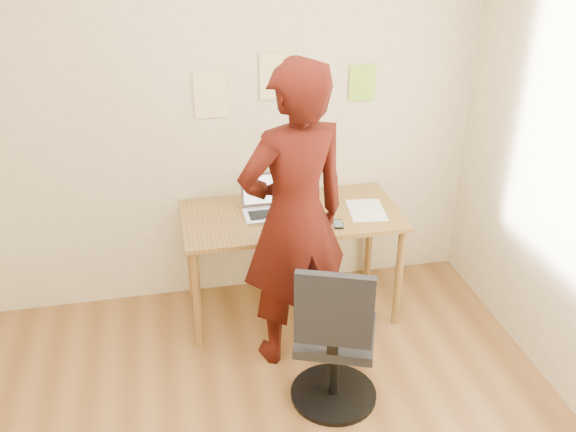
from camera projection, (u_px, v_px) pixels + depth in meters
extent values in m
cube|color=beige|center=(216.00, 108.00, 4.10)|extent=(3.50, 0.04, 2.70)
cube|color=olive|center=(291.00, 216.00, 4.13)|extent=(1.40, 0.70, 0.03)
cylinder|color=olive|center=(197.00, 301.00, 3.92)|extent=(0.05, 0.05, 0.71)
cylinder|color=olive|center=(399.00, 278.00, 4.15)|extent=(0.05, 0.05, 0.71)
cylinder|color=olive|center=(190.00, 252.00, 4.44)|extent=(0.05, 0.05, 0.71)
cylinder|color=olive|center=(370.00, 234.00, 4.67)|extent=(0.05, 0.05, 0.71)
cube|color=silver|center=(269.00, 214.00, 4.09)|extent=(0.32, 0.23, 0.01)
cube|color=black|center=(269.00, 213.00, 4.09)|extent=(0.26, 0.13, 0.00)
cube|color=silver|center=(265.00, 189.00, 4.16)|extent=(0.32, 0.07, 0.22)
cube|color=white|center=(265.00, 189.00, 4.16)|extent=(0.28, 0.05, 0.18)
cube|color=white|center=(366.00, 210.00, 4.16)|extent=(0.26, 0.35, 0.00)
cube|color=black|center=(338.00, 224.00, 3.98)|extent=(0.08, 0.13, 0.01)
cube|color=#3F4C59|center=(338.00, 223.00, 3.98)|extent=(0.07, 0.10, 0.00)
cube|color=#EBDD8C|center=(211.00, 95.00, 4.03)|extent=(0.21, 0.00, 0.30)
cube|color=#EBDD8C|center=(276.00, 76.00, 4.06)|extent=(0.21, 0.00, 0.30)
cube|color=#95DB31|center=(363.00, 83.00, 4.20)|extent=(0.18, 0.00, 0.24)
cube|color=black|center=(336.00, 335.00, 3.49)|extent=(0.54, 0.54, 0.06)
cube|color=black|center=(334.00, 310.00, 3.18)|extent=(0.39, 0.19, 0.42)
cube|color=black|center=(333.00, 344.00, 3.28)|extent=(0.07, 0.06, 0.11)
cylinder|color=black|center=(335.00, 367.00, 3.60)|extent=(0.06, 0.06, 0.42)
cylinder|color=black|center=(333.00, 394.00, 3.69)|extent=(0.49, 0.49, 0.03)
imported|color=#370C07|center=(295.00, 219.00, 3.64)|extent=(0.77, 0.61, 1.86)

